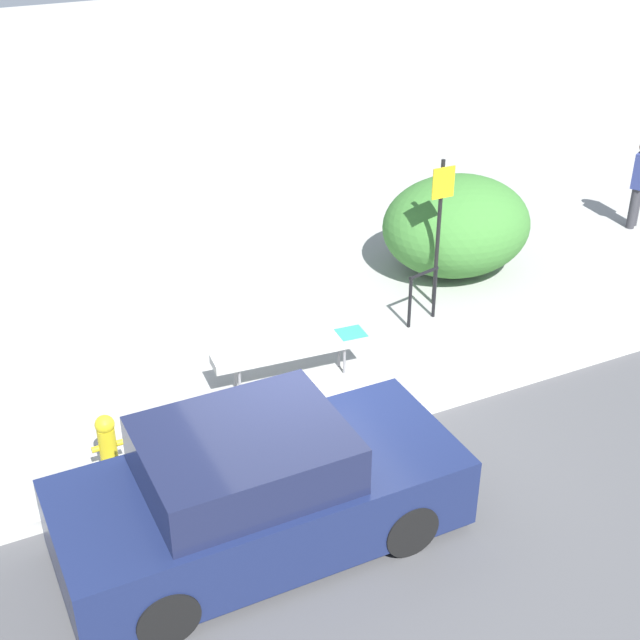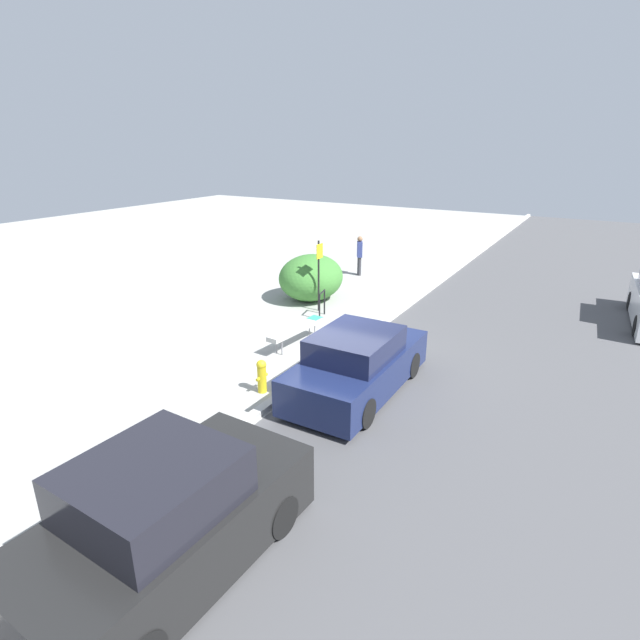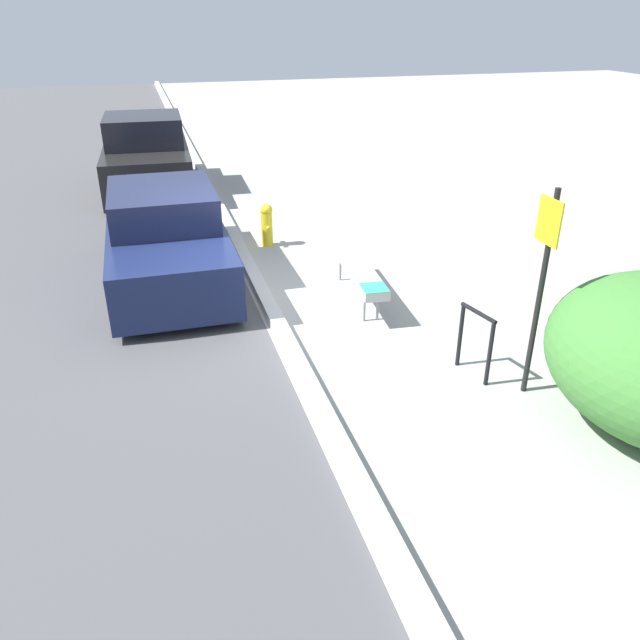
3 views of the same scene
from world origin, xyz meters
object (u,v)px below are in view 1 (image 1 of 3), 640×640
(sign_post, at_px, (440,220))
(parked_car_near, at_px, (258,492))
(fire_hydrant, at_px, (107,442))
(pedestrian, at_px, (639,182))
(bike_rack, at_px, (423,291))
(bench, at_px, (291,350))

(sign_post, height_order, parked_car_near, sign_post)
(fire_hydrant, bearing_deg, pedestrian, 14.62)
(fire_hydrant, distance_m, pedestrian, 10.65)
(sign_post, bearing_deg, fire_hydrant, -162.05)
(sign_post, relative_size, fire_hydrant, 3.01)
(pedestrian, distance_m, parked_car_near, 10.24)
(bike_rack, relative_size, pedestrian, 0.51)
(bike_rack, height_order, pedestrian, pedestrian)
(bench, relative_size, bike_rack, 2.54)
(bench, xyz_separation_m, bike_rack, (2.37, 0.58, 0.03))
(bike_rack, xyz_separation_m, fire_hydrant, (-5.00, -1.38, -0.09))
(sign_post, xyz_separation_m, fire_hydrant, (-5.47, -1.77, -0.98))
(bench, relative_size, parked_car_near, 0.51)
(sign_post, height_order, fire_hydrant, sign_post)
(sign_post, distance_m, pedestrian, 4.93)
(bike_rack, xyz_separation_m, pedestrian, (5.29, 1.30, 0.36))
(fire_hydrant, height_order, pedestrian, pedestrian)
(bench, xyz_separation_m, fire_hydrant, (-2.63, -0.80, -0.06))
(fire_hydrant, xyz_separation_m, pedestrian, (10.29, 2.69, 0.45))
(sign_post, relative_size, parked_car_near, 0.56)
(pedestrian, bearing_deg, bench, -16.07)
(bike_rack, bearing_deg, pedestrian, 13.82)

